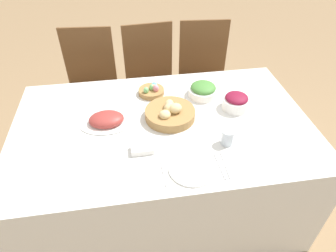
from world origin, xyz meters
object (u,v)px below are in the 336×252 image
(egg_basket, at_px, (152,91))
(ham_platter, at_px, (106,120))
(green_salad_bowl, at_px, (203,90))
(butter_dish, at_px, (142,149))
(chair_far_right, at_px, (204,75))
(drinking_cup, at_px, (228,137))
(chair_far_center, at_px, (152,80))
(chair_far_left, at_px, (91,85))
(knife, at_px, (220,166))
(bread_basket, at_px, (170,113))
(dinner_plate, at_px, (192,169))
(beet_salad_bowl, at_px, (236,102))
(fork, at_px, (164,172))
(spoon, at_px, (226,165))

(egg_basket, bearing_deg, ham_platter, -138.03)
(green_salad_bowl, distance_m, butter_dish, 0.64)
(chair_far_right, relative_size, egg_basket, 5.70)
(chair_far_right, distance_m, drinking_cup, 1.17)
(chair_far_center, xyz_separation_m, ham_platter, (-0.35, -0.84, 0.26))
(chair_far_left, height_order, knife, chair_far_left)
(bread_basket, relative_size, egg_basket, 1.76)
(chair_far_center, bearing_deg, ham_platter, -117.43)
(knife, xyz_separation_m, butter_dish, (-0.38, 0.17, 0.01))
(chair_far_center, height_order, dinner_plate, chair_far_center)
(beet_salad_bowl, bearing_deg, ham_platter, -178.12)
(dinner_plate, xyz_separation_m, fork, (-0.14, 0.00, -0.00))
(beet_salad_bowl, height_order, green_salad_bowl, beet_salad_bowl)
(knife, distance_m, drinking_cup, 0.18)
(ham_platter, distance_m, drinking_cup, 0.70)
(chair_far_center, relative_size, chair_far_right, 1.00)
(chair_far_right, xyz_separation_m, knife, (-0.26, -1.28, 0.24))
(chair_far_right, bearing_deg, green_salad_bowl, -101.00)
(chair_far_left, bearing_deg, chair_far_center, 5.01)
(butter_dish, bearing_deg, green_salad_bowl, 46.19)
(egg_basket, bearing_deg, drinking_cup, -57.37)
(chair_far_center, relative_size, chair_far_left, 1.00)
(bread_basket, distance_m, fork, 0.44)
(green_salad_bowl, relative_size, dinner_plate, 0.82)
(ham_platter, xyz_separation_m, knife, (0.56, -0.43, -0.02))
(ham_platter, xyz_separation_m, spoon, (0.59, -0.43, -0.02))
(chair_far_center, relative_size, butter_dish, 8.22)
(ham_platter, relative_size, spoon, 1.73)
(drinking_cup, bearing_deg, dinner_plate, -145.53)
(green_salad_bowl, relative_size, butter_dish, 1.63)
(chair_far_right, bearing_deg, chair_far_center, -174.77)
(fork, bearing_deg, chair_far_left, 107.28)
(chair_far_left, bearing_deg, ham_platter, -74.00)
(ham_platter, relative_size, fork, 1.73)
(green_salad_bowl, bearing_deg, knife, -96.19)
(chair_far_left, relative_size, green_salad_bowl, 5.04)
(knife, distance_m, butter_dish, 0.41)
(chair_far_left, distance_m, dinner_plate, 1.42)
(dinner_plate, bearing_deg, spoon, 0.00)
(chair_far_center, height_order, drinking_cup, chair_far_center)
(chair_far_center, xyz_separation_m, green_salad_bowl, (0.28, -0.65, 0.28))
(chair_far_right, bearing_deg, knife, -96.14)
(ham_platter, bearing_deg, dinner_plate, -45.96)
(ham_platter, height_order, fork, ham_platter)
(chair_far_left, height_order, bread_basket, chair_far_left)
(dinner_plate, relative_size, knife, 1.29)
(ham_platter, bearing_deg, chair_far_left, 101.00)
(spoon, xyz_separation_m, drinking_cup, (0.05, 0.16, 0.04))
(chair_far_left, relative_size, knife, 5.31)
(chair_far_right, height_order, spoon, chair_far_right)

